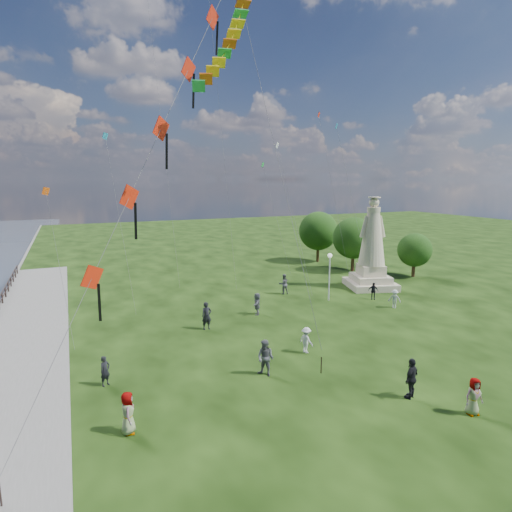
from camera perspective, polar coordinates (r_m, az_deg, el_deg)
name	(u,v)px	position (r m, az deg, el deg)	size (l,w,h in m)	color
statue	(372,254)	(40.86, 15.17, 0.27)	(5.16, 5.16, 8.40)	#C6AE96
lamppost	(330,267)	(35.68, 9.79, -1.40)	(0.37, 0.37, 4.00)	silver
tree_row	(347,237)	(49.42, 12.03, 2.53)	(8.82, 15.06, 6.14)	#382314
person_0	(105,371)	(22.79, -19.48, -14.25)	(0.55, 0.36, 1.51)	black
person_1	(265,358)	(22.47, 1.27, -13.44)	(0.93, 0.57, 1.91)	#595960
person_2	(306,340)	(25.45, 6.72, -11.07)	(0.98, 0.51, 1.52)	silver
person_3	(411,378)	(21.60, 20.02, -15.07)	(1.13, 0.58, 1.93)	black
person_4	(474,396)	(21.33, 27.03, -16.34)	(0.81, 0.50, 1.65)	#595960
person_6	(207,316)	(29.11, -6.60, -7.93)	(0.69, 0.45, 1.88)	black
person_7	(284,284)	(37.69, 3.72, -3.75)	(0.87, 0.54, 1.79)	#595960
person_8	(395,299)	(35.36, 17.99, -5.45)	(0.95, 0.49, 1.47)	silver
person_9	(373,291)	(37.33, 15.36, -4.51)	(0.85, 0.43, 1.45)	black
person_10	(128,413)	(18.67, -16.72, -19.41)	(0.85, 0.52, 1.73)	#595960
person_11	(257,304)	(32.05, 0.14, -6.37)	(1.53, 0.66, 1.65)	#595960
red_kite_train	(173,108)	(20.07, -11.00, 18.86)	(11.70, 9.35, 21.01)	black
small_kites	(229,132)	(40.26, -3.59, 16.19)	(27.08, 17.49, 31.61)	teal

